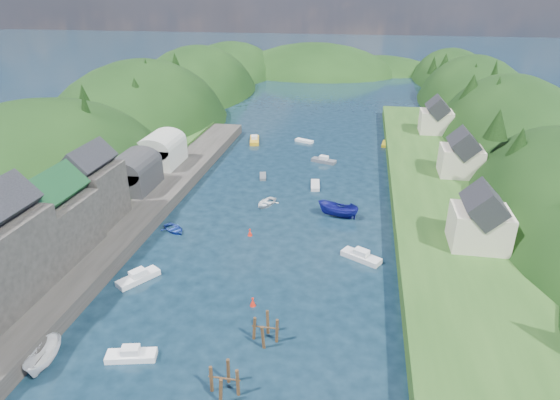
% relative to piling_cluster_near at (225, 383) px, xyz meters
% --- Properties ---
extents(ground, '(600.00, 600.00, 0.00)m').
position_rel_piling_cluster_near_xyz_m(ground, '(-0.86, 55.10, -1.11)').
color(ground, black).
rests_on(ground, ground).
extents(hillside_left, '(44.00, 245.56, 52.00)m').
position_rel_piling_cluster_near_xyz_m(hillside_left, '(-45.86, 80.10, -9.14)').
color(hillside_left, black).
rests_on(hillside_left, ground).
extents(hillside_right, '(36.00, 245.56, 48.00)m').
position_rel_piling_cluster_near_xyz_m(hillside_right, '(44.14, 80.10, -8.53)').
color(hillside_right, black).
rests_on(hillside_right, ground).
extents(far_hills, '(103.00, 68.00, 44.00)m').
position_rel_piling_cluster_near_xyz_m(far_hills, '(0.35, 179.10, -11.91)').
color(far_hills, black).
rests_on(far_hills, ground).
extents(hill_trees, '(91.00, 145.59, 12.24)m').
position_rel_piling_cluster_near_xyz_m(hill_trees, '(-0.96, 69.88, 9.93)').
color(hill_trees, black).
rests_on(hill_trees, ground).
extents(quay_left, '(12.00, 110.00, 2.00)m').
position_rel_piling_cluster_near_xyz_m(quay_left, '(-24.86, 25.10, -0.11)').
color(quay_left, '#2D2B28').
rests_on(quay_left, ground).
extents(terrace_left_grass, '(12.00, 110.00, 2.50)m').
position_rel_piling_cluster_near_xyz_m(terrace_left_grass, '(-31.86, 25.10, 0.14)').
color(terrace_left_grass, '#234719').
rests_on(terrace_left_grass, ground).
extents(quayside_buildings, '(8.00, 35.84, 12.90)m').
position_rel_piling_cluster_near_xyz_m(quayside_buildings, '(-26.86, 11.49, 5.98)').
color(quayside_buildings, '#2D2B28').
rests_on(quayside_buildings, quay_left).
extents(boat_sheds, '(7.00, 21.00, 7.50)m').
position_rel_piling_cluster_near_xyz_m(boat_sheds, '(-26.86, 44.10, 4.16)').
color(boat_sheds, '#2D2D30').
rests_on(boat_sheds, quay_left).
extents(terrace_right, '(16.00, 120.00, 2.40)m').
position_rel_piling_cluster_near_xyz_m(terrace_right, '(24.14, 45.10, 0.09)').
color(terrace_right, '#234719').
rests_on(terrace_right, ground).
extents(right_bank_cottages, '(9.00, 59.24, 8.41)m').
position_rel_piling_cluster_near_xyz_m(right_bank_cottages, '(27.14, 53.43, 4.73)').
color(right_bank_cottages, beige).
rests_on(right_bank_cottages, terrace_right).
extents(piling_cluster_near, '(2.90, 2.74, 3.36)m').
position_rel_piling_cluster_near_xyz_m(piling_cluster_near, '(0.00, 0.00, 0.00)').
color(piling_cluster_near, '#382314').
rests_on(piling_cluster_near, ground).
extents(piling_cluster_far, '(2.82, 2.67, 3.35)m').
position_rel_piling_cluster_near_xyz_m(piling_cluster_far, '(2.19, 7.28, -0.01)').
color(piling_cluster_far, '#382314').
rests_on(piling_cluster_far, ground).
extents(channel_buoy_near, '(0.70, 0.70, 1.10)m').
position_rel_piling_cluster_near_xyz_m(channel_buoy_near, '(-0.39, 12.64, -0.63)').
color(channel_buoy_near, red).
rests_on(channel_buoy_near, ground).
extents(channel_buoy_far, '(0.70, 0.70, 1.10)m').
position_rel_piling_cluster_near_xyz_m(channel_buoy_far, '(-4.53, 28.67, -0.63)').
color(channel_buoy_far, red).
rests_on(channel_buoy_far, ground).
extents(moored_boats, '(36.31, 83.28, 2.51)m').
position_rel_piling_cluster_near_xyz_m(moored_boats, '(-3.32, 31.18, -0.44)').
color(moored_boats, navy).
rests_on(moored_boats, ground).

